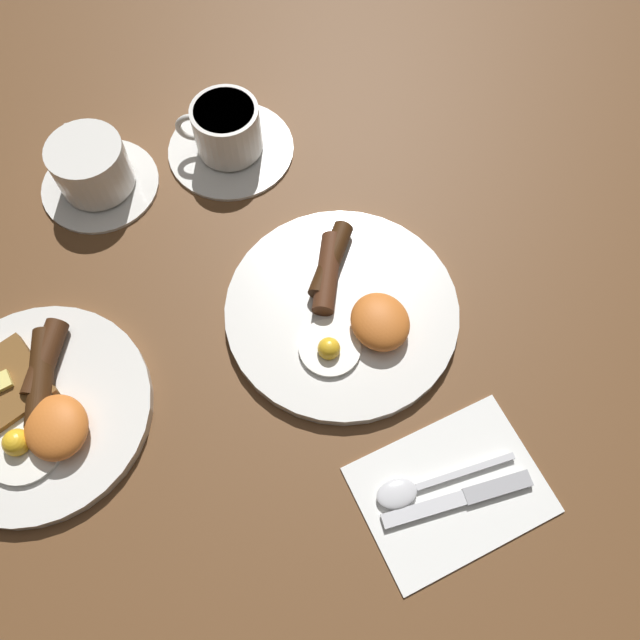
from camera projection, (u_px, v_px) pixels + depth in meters
ground_plane at (341, 314)px, 0.74m from camera, size 3.00×3.00×0.00m
breakfast_plate_near at (344, 309)px, 0.73m from camera, size 0.27×0.27×0.05m
breakfast_plate_far at (37, 408)px, 0.68m from camera, size 0.25×0.25×0.05m
teacup_near at (228, 134)px, 0.82m from camera, size 0.17×0.17×0.08m
teacup_far at (93, 169)px, 0.79m from camera, size 0.15×0.15×0.07m
napkin at (451, 489)px, 0.65m from camera, size 0.15×0.20×0.01m
knife at (466, 497)px, 0.64m from camera, size 0.04×0.16×0.01m
spoon at (413, 489)px, 0.64m from camera, size 0.03×0.16×0.01m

